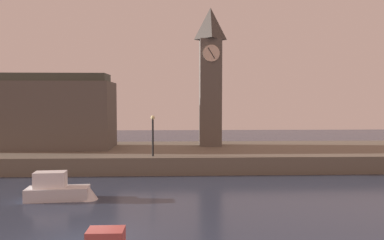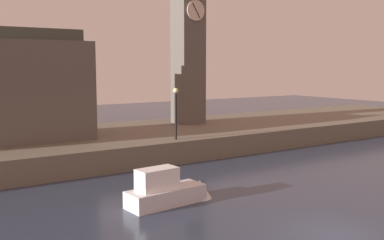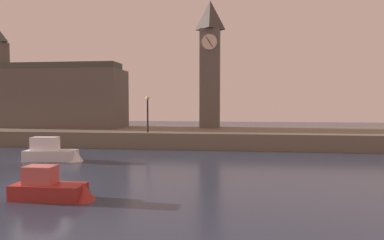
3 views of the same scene
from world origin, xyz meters
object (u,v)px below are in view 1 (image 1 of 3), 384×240
(parliament_hall, at_px, (23,111))
(boat_ferry_white, at_px, (62,190))
(clock_tower, at_px, (210,75))
(streetlamp, at_px, (153,130))

(parliament_hall, xyz_separation_m, boat_ferry_white, (7.97, -13.48, -4.60))
(clock_tower, relative_size, boat_ferry_white, 3.16)
(parliament_hall, height_order, boat_ferry_white, parliament_hall)
(clock_tower, distance_m, streetlamp, 10.27)
(streetlamp, xyz_separation_m, boat_ferry_white, (-5.14, -7.96, -3.07))
(parliament_hall, relative_size, boat_ferry_white, 3.62)
(clock_tower, xyz_separation_m, boat_ferry_white, (-10.64, -14.91, -8.28))
(clock_tower, height_order, parliament_hall, clock_tower)
(clock_tower, distance_m, boat_ferry_white, 20.10)
(parliament_hall, xyz_separation_m, streetlamp, (13.11, -5.52, -1.53))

